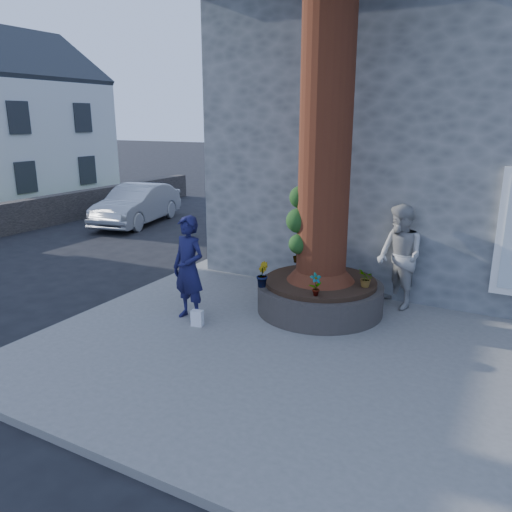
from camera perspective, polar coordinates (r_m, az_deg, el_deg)
The scene contains 13 objects.
ground at distance 8.15m, azimuth -3.40°, elevation -10.56°, with size 120.00×120.00×0.00m, color black.
pavement at distance 8.36m, azimuth 9.21°, elevation -9.58°, with size 9.00×8.00×0.12m, color slate.
yellow_line at distance 10.62m, azimuth -14.67°, elevation -4.70°, with size 0.10×30.00×0.01m, color yellow.
stone_shop at distance 13.48m, azimuth 23.05°, elevation 12.50°, with size 10.30×8.30×6.30m.
planter at distance 9.32m, azimuth 7.30°, elevation -4.49°, with size 2.30×2.30×0.60m.
man at distance 8.76m, azimuth -7.71°, elevation -1.42°, with size 0.68×0.44×1.86m, color #171740.
woman at distance 9.62m, azimuth 16.08°, elevation -0.10°, with size 0.94×0.74×1.94m, color #A8A6A1.
shopping_bag at distance 8.69m, azimuth -6.73°, elevation -7.06°, with size 0.20×0.12×0.28m, color white.
car_silver at distance 17.96m, azimuth -13.43°, elevation 5.76°, with size 1.44×4.12×1.36m, color #A0A3A8.
plant_a at distance 8.32m, azimuth 6.84°, elevation -3.26°, with size 0.21×0.14×0.39m, color gray.
plant_b at distance 8.71m, azimuth 0.69°, elevation -2.12°, with size 0.24×0.24×0.44m, color gray.
plant_c at distance 10.24m, azimuth 4.69°, elevation 0.09°, with size 0.17×0.17×0.30m, color gray.
plant_d at distance 8.90m, azimuth 12.46°, elevation -2.52°, with size 0.29×0.26×0.32m, color gray.
Camera 1 is at (3.90, -6.20, 3.57)m, focal length 35.00 mm.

